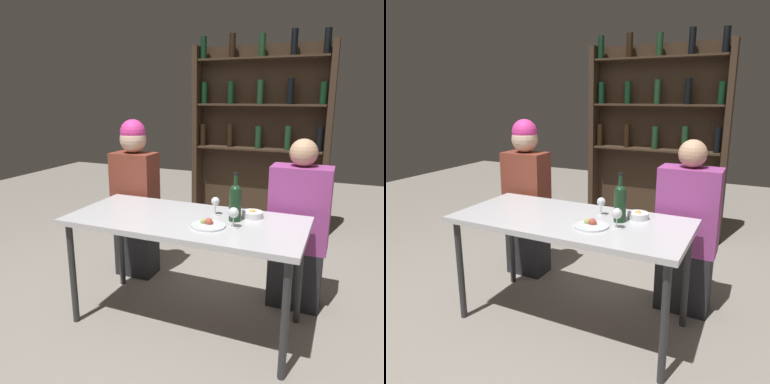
# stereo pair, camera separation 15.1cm
# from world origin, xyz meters

# --- Properties ---
(ground_plane) EXTENTS (10.00, 10.00, 0.00)m
(ground_plane) POSITION_xyz_m (0.00, 0.00, 0.00)
(ground_plane) COLOR gray
(dining_table) EXTENTS (1.53, 0.70, 0.75)m
(dining_table) POSITION_xyz_m (0.00, 0.00, 0.69)
(dining_table) COLOR silver
(dining_table) RESTS_ON ground_plane
(wine_rack_wall) EXTENTS (1.51, 0.21, 2.17)m
(wine_rack_wall) POSITION_xyz_m (0.00, 2.02, 1.13)
(wine_rack_wall) COLOR #38281C
(wine_rack_wall) RESTS_ON ground_plane
(wine_bottle) EXTENTS (0.08, 0.08, 0.31)m
(wine_bottle) POSITION_xyz_m (0.31, 0.08, 0.88)
(wine_bottle) COLOR #19381E
(wine_bottle) RESTS_ON dining_table
(wine_glass_0) EXTENTS (0.06, 0.06, 0.12)m
(wine_glass_0) POSITION_xyz_m (0.15, 0.15, 0.84)
(wine_glass_0) COLOR silver
(wine_glass_0) RESTS_ON dining_table
(wine_glass_1) EXTENTS (0.06, 0.06, 0.13)m
(wine_glass_1) POSITION_xyz_m (0.33, -0.05, 0.84)
(wine_glass_1) COLOR silver
(wine_glass_1) RESTS_ON dining_table
(food_plate_0) EXTENTS (0.21, 0.21, 0.05)m
(food_plate_0) POSITION_xyz_m (0.19, -0.09, 0.76)
(food_plate_0) COLOR silver
(food_plate_0) RESTS_ON dining_table
(snack_bowl) EXTENTS (0.14, 0.14, 0.06)m
(snack_bowl) POSITION_xyz_m (0.39, 0.18, 0.77)
(snack_bowl) COLOR white
(snack_bowl) RESTS_ON dining_table
(seated_person_left) EXTENTS (0.36, 0.22, 1.34)m
(seated_person_left) POSITION_xyz_m (-0.69, 0.52, 0.67)
(seated_person_left) COLOR #26262B
(seated_person_left) RESTS_ON ground_plane
(seated_person_right) EXTENTS (0.41, 0.22, 1.24)m
(seated_person_right) POSITION_xyz_m (0.65, 0.52, 0.58)
(seated_person_right) COLOR #26262B
(seated_person_right) RESTS_ON ground_plane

